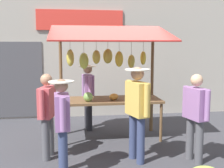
{
  "coord_description": "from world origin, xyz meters",
  "views": [
    {
      "loc": [
        0.84,
        6.04,
        2.02
      ],
      "look_at": [
        0.0,
        0.3,
        1.25
      ],
      "focal_mm": 45.44,
      "sensor_mm": 36.0,
      "label": 1
    }
  ],
  "objects_px": {
    "market_stall": "(108,68)",
    "shopper_with_shopping_bag": "(47,111)",
    "shopper_in_grey_tee": "(137,106)",
    "vendor_with_sunhat": "(88,92)",
    "shopper_with_ponytail": "(196,112)",
    "shopper_in_striped_shirt": "(62,120)"
  },
  "relations": [
    {
      "from": "shopper_in_grey_tee",
      "to": "shopper_with_shopping_bag",
      "type": "bearing_deg",
      "value": 59.81
    },
    {
      "from": "shopper_in_striped_shirt",
      "to": "shopper_in_grey_tee",
      "type": "bearing_deg",
      "value": -78.44
    },
    {
      "from": "market_stall",
      "to": "shopper_in_striped_shirt",
      "type": "xyz_separation_m",
      "value": [
        0.96,
        1.74,
        -0.67
      ]
    },
    {
      "from": "shopper_in_grey_tee",
      "to": "shopper_in_striped_shirt",
      "type": "height_order",
      "value": "shopper_in_grey_tee"
    },
    {
      "from": "shopper_in_striped_shirt",
      "to": "shopper_with_shopping_bag",
      "type": "bearing_deg",
      "value": 17.09
    },
    {
      "from": "shopper_with_shopping_bag",
      "to": "vendor_with_sunhat",
      "type": "bearing_deg",
      "value": -13.42
    },
    {
      "from": "market_stall",
      "to": "vendor_with_sunhat",
      "type": "height_order",
      "value": "market_stall"
    },
    {
      "from": "shopper_in_grey_tee",
      "to": "shopper_with_shopping_bag",
      "type": "height_order",
      "value": "shopper_in_grey_tee"
    },
    {
      "from": "vendor_with_sunhat",
      "to": "shopper_in_grey_tee",
      "type": "relative_size",
      "value": 0.95
    },
    {
      "from": "shopper_in_grey_tee",
      "to": "shopper_in_striped_shirt",
      "type": "xyz_separation_m",
      "value": [
        1.28,
        0.36,
        -0.1
      ]
    },
    {
      "from": "shopper_with_ponytail",
      "to": "shopper_in_striped_shirt",
      "type": "height_order",
      "value": "shopper_with_ponytail"
    },
    {
      "from": "shopper_in_grey_tee",
      "to": "shopper_in_striped_shirt",
      "type": "relative_size",
      "value": 1.09
    },
    {
      "from": "shopper_in_grey_tee",
      "to": "shopper_with_ponytail",
      "type": "xyz_separation_m",
      "value": [
        -1.0,
        0.16,
        -0.1
      ]
    },
    {
      "from": "shopper_with_shopping_bag",
      "to": "shopper_in_striped_shirt",
      "type": "bearing_deg",
      "value": -146.08
    },
    {
      "from": "vendor_with_sunhat",
      "to": "market_stall",
      "type": "bearing_deg",
      "value": 23.49
    },
    {
      "from": "shopper_in_grey_tee",
      "to": "shopper_with_shopping_bag",
      "type": "distance_m",
      "value": 1.61
    },
    {
      "from": "market_stall",
      "to": "shopper_with_shopping_bag",
      "type": "xyz_separation_m",
      "value": [
        1.24,
        1.0,
        -0.68
      ]
    },
    {
      "from": "shopper_in_grey_tee",
      "to": "shopper_with_ponytail",
      "type": "height_order",
      "value": "shopper_in_grey_tee"
    },
    {
      "from": "market_stall",
      "to": "shopper_in_striped_shirt",
      "type": "height_order",
      "value": "market_stall"
    },
    {
      "from": "vendor_with_sunhat",
      "to": "shopper_in_grey_tee",
      "type": "bearing_deg",
      "value": 12.23
    },
    {
      "from": "vendor_with_sunhat",
      "to": "shopper_with_ponytail",
      "type": "bearing_deg",
      "value": 30.58
    },
    {
      "from": "shopper_with_ponytail",
      "to": "market_stall",
      "type": "bearing_deg",
      "value": 27.04
    }
  ]
}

